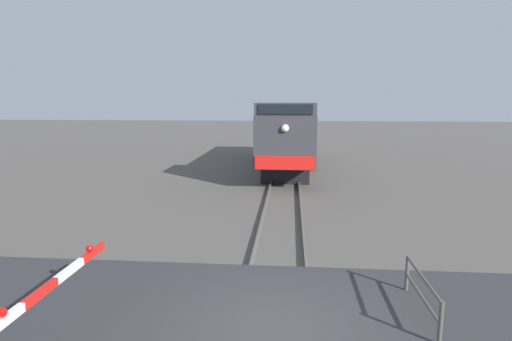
# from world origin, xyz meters

# --- Properties ---
(ground_plane) EXTENTS (160.00, 160.00, 0.00)m
(ground_plane) POSITION_xyz_m (0.00, 0.00, 0.00)
(ground_plane) COLOR #514C47
(rail_track_left) EXTENTS (0.08, 80.00, 0.15)m
(rail_track_left) POSITION_xyz_m (-0.72, 0.00, 0.07)
(rail_track_left) COLOR #59544C
(rail_track_left) RESTS_ON ground_plane
(rail_track_right) EXTENTS (0.08, 80.00, 0.15)m
(rail_track_right) POSITION_xyz_m (0.72, 0.00, 0.07)
(rail_track_right) COLOR #59544C
(rail_track_right) RESTS_ON ground_plane
(road_surface) EXTENTS (36.00, 5.72, 0.16)m
(road_surface) POSITION_xyz_m (0.00, 0.00, 0.08)
(road_surface) COLOR #2D2D30
(road_surface) RESTS_ON ground_plane
(locomotive) EXTENTS (2.96, 15.00, 4.18)m
(locomotive) POSITION_xyz_m (0.00, 19.25, 2.15)
(locomotive) COLOR black
(locomotive) RESTS_ON ground_plane
(guard_railing) EXTENTS (0.08, 2.14, 0.95)m
(guard_railing) POSITION_xyz_m (2.86, 0.74, 0.61)
(guard_railing) COLOR #4C4742
(guard_railing) RESTS_ON ground_plane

